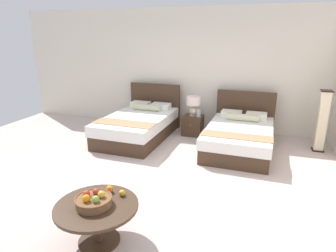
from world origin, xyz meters
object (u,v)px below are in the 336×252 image
loose_orange (110,189)px  loose_apple (122,193)px  bed_near_window (139,125)px  fruit_bowl (94,200)px  floor_lamp_corner (322,121)px  table_lamp (194,104)px  nightstand (193,125)px  vase (199,113)px  bed_near_corner (239,136)px  coffee_table (97,213)px

loose_orange → loose_apple: bearing=-7.2°
bed_near_window → loose_apple: size_ratio=30.49×
fruit_bowl → floor_lamp_corner: size_ratio=0.33×
bed_near_window → table_lamp: bed_near_window is taller
loose_apple → bed_near_window: bearing=110.4°
loose_orange → floor_lamp_corner: (2.78, 3.51, 0.10)m
nightstand → fruit_bowl: size_ratio=1.17×
vase → floor_lamp_corner: (2.52, -0.16, 0.07)m
loose_apple → table_lamp: bearing=90.7°
fruit_bowl → vase: bearing=85.9°
bed_near_corner → vase: bearing=150.8°
bed_near_window → floor_lamp_corner: floor_lamp_corner is taller
vase → fruit_bowl: 3.98m
bed_near_window → bed_near_corner: (2.24, 0.00, -0.02)m
coffee_table → loose_orange: bearing=88.5°
floor_lamp_corner → table_lamp: bearing=175.3°
table_lamp → coffee_table: bearing=-91.9°
vase → floor_lamp_corner: size_ratio=0.15×
loose_apple → loose_orange: loose_orange is taller
bed_near_corner → loose_apple: 3.33m
bed_near_window → loose_orange: bed_near_window is taller
coffee_table → floor_lamp_corner: floor_lamp_corner is taller
coffee_table → vase: bearing=86.1°
fruit_bowl → coffee_table: bearing=41.4°
bed_near_window → nightstand: 1.27m
bed_near_corner → table_lamp: bed_near_corner is taller
fruit_bowl → loose_orange: 0.30m
bed_near_window → vase: bed_near_window is taller
vase → fruit_bowl: bearing=-94.1°
vase → loose_orange: 3.68m
nightstand → table_lamp: table_lamp is taller
bed_near_corner → floor_lamp_corner: (1.54, 0.39, 0.34)m
coffee_table → fruit_bowl: fruit_bowl is taller
loose_orange → coffee_table: bearing=-91.5°
bed_near_window → fruit_bowl: 3.56m
bed_near_window → coffee_table: size_ratio=2.39×
coffee_table → bed_near_window: bearing=106.2°
floor_lamp_corner → nightstand: bearing=175.7°
table_lamp → vase: 0.24m
vase → floor_lamp_corner: bearing=-3.6°
fruit_bowl → loose_orange: bearing=84.8°
vase → fruit_bowl: vase is taller
nightstand → floor_lamp_corner: 2.69m
fruit_bowl → table_lamp: bearing=87.9°
nightstand → loose_apple: size_ratio=6.58×
table_lamp → coffee_table: size_ratio=0.50×
bed_near_window → fruit_bowl: (0.97, -3.42, 0.24)m
bed_near_window → nightstand: (1.12, 0.59, -0.07)m
coffee_table → fruit_bowl: 0.17m
table_lamp → loose_apple: bearing=-89.3°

